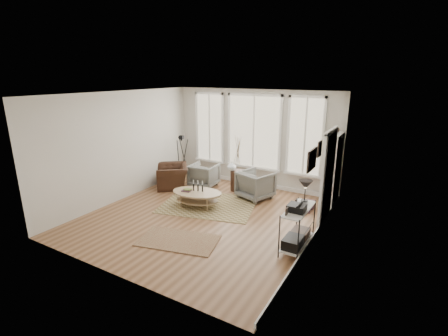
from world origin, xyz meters
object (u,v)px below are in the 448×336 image
Objects in this scene: bookcase at (332,170)px; low_shelf at (298,224)px; side_table at (237,164)px; accent_chair at (173,176)px; coffee_table at (197,195)px; armchair_left at (204,175)px; armchair_right at (256,185)px.

bookcase is 1.58× the size of low_shelf.
low_shelf is at bearing -42.35° from side_table.
low_shelf is 3.48m from side_table.
coffee_table is at bearing 19.91° from accent_chair.
low_shelf reaches higher than armchair_left.
armchair_left is 0.46× the size of side_table.
bookcase is 3.72m from armchair_left.
coffee_table is 1.78m from accent_chair.
bookcase is 4.60m from accent_chair.
accent_chair is (-4.41, 1.63, -0.18)m from low_shelf.
armchair_right reaches higher than armchair_left.
accent_chair is at bearing 159.71° from low_shelf.
low_shelf is 1.68× the size of armchair_left.
low_shelf is at bearing 30.67° from accent_chair.
armchair_left is 0.96m from accent_chair.
low_shelf is 2.98m from coffee_table.
armchair_left is 0.92× the size of armchair_right.
side_table is at bearing -174.00° from armchair_left.
low_shelf is 4.71m from accent_chair.
bookcase is 2.00× the size of accent_chair.
bookcase reaches higher than accent_chair.
side_table is (-2.62, -0.19, -0.14)m from bookcase.
low_shelf reaches higher than coffee_table.
accent_chair reaches higher than coffee_table.
bookcase is 2.63m from side_table.
armchair_right is at bearing -165.62° from bookcase.
armchair_right reaches higher than accent_chair.
bookcase is 2.56m from low_shelf.
armchair_left reaches higher than accent_chair.
bookcase is at bearing 62.23° from accent_chair.
armchair_left is (-0.71, 1.42, 0.03)m from coffee_table.
accent_chair is (-1.85, -0.70, -0.48)m from side_table.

